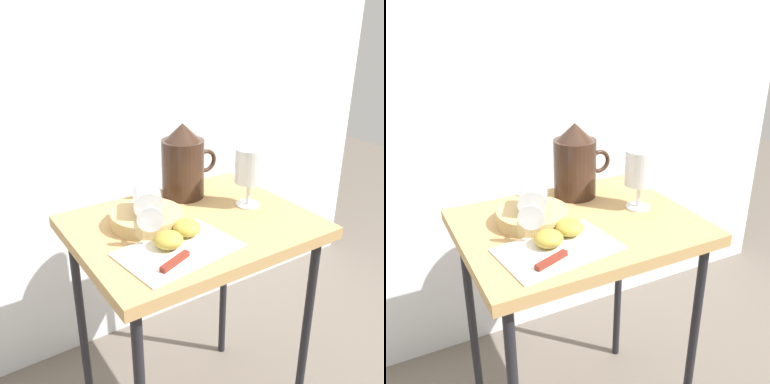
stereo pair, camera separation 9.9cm
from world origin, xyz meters
The scene contains 10 objects.
curtain_drape centered at (0.00, 0.51, 1.03)m, with size 2.40×0.03×2.06m, color white.
table centered at (0.00, 0.00, 0.61)m, with size 0.58×0.45×0.68m.
linen_napkin centered at (-0.10, -0.10, 0.68)m, with size 0.26×0.17×0.00m, color silver.
basket_tray centered at (-0.10, 0.05, 0.70)m, with size 0.18×0.18×0.04m, color tan.
pitcher centered at (0.07, 0.15, 0.77)m, with size 0.17×0.12×0.21m.
wine_glass_upright centered at (0.18, 0.00, 0.79)m, with size 0.08×0.08×0.16m.
wine_glass_tipped_near centered at (-0.10, 0.03, 0.75)m, with size 0.12×0.17×0.07m.
apple_half_left centered at (-0.12, -0.08, 0.70)m, with size 0.07×0.07×0.04m, color #B29938.
apple_half_right centered at (-0.05, -0.06, 0.70)m, with size 0.07×0.07×0.04m, color #B29938.
knife centered at (-0.11, -0.14, 0.69)m, with size 0.20×0.09×0.01m.
Camera 2 is at (-0.45, -0.87, 1.18)m, focal length 41.30 mm.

